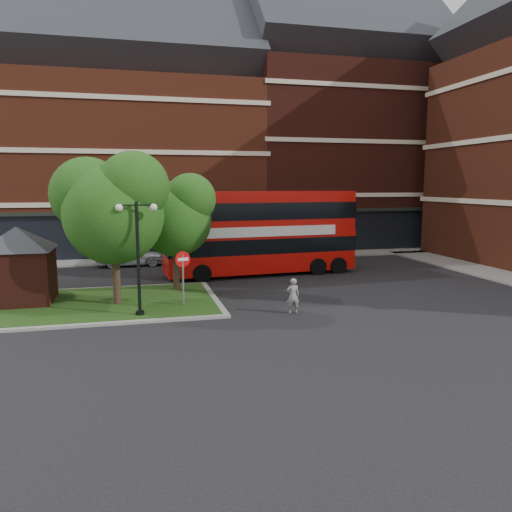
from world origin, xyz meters
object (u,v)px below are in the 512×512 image
object	(u,v)px
car_silver	(130,255)
car_white	(326,247)
bus	(260,227)
woman	(293,296)

from	to	relation	value
car_silver	car_white	size ratio (longest dim) A/B	1.08
car_silver	car_white	xyz separation A→B (m)	(15.37, 1.50, -0.09)
car_white	car_silver	bearing A→B (deg)	91.86
bus	car_white	world-z (taller)	bus
bus	woman	size ratio (longest dim) A/B	7.74
car_silver	woman	bearing A→B (deg)	-158.44
woman	car_white	distance (m)	18.58
woman	car_silver	bearing A→B (deg)	-61.46
bus	woman	xyz separation A→B (m)	(-1.03, -9.80, -2.24)
woman	car_silver	xyz separation A→B (m)	(-7.09, 15.13, -0.01)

